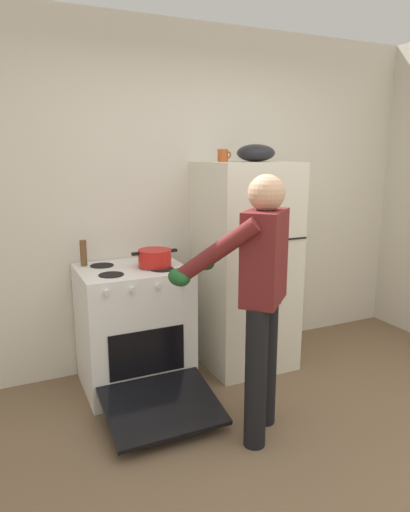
# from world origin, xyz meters

# --- Properties ---
(ground) EXTENTS (8.00, 8.00, 0.00)m
(ground) POSITION_xyz_m (0.00, 0.00, 0.00)
(ground) COLOR brown
(kitchen_wall_back) EXTENTS (6.00, 0.10, 2.70)m
(kitchen_wall_back) POSITION_xyz_m (0.00, 1.95, 1.35)
(kitchen_wall_back) COLOR silver
(kitchen_wall_back) RESTS_ON ground
(refrigerator) EXTENTS (0.68, 0.72, 1.65)m
(refrigerator) POSITION_xyz_m (0.36, 1.57, 0.82)
(refrigerator) COLOR silver
(refrigerator) RESTS_ON ground
(stove_range) EXTENTS (0.76, 1.21, 0.91)m
(stove_range) POSITION_xyz_m (-0.57, 1.55, 0.45)
(stove_range) COLOR white
(stove_range) RESTS_ON ground
(person_cook) EXTENTS (0.72, 0.75, 1.60)m
(person_cook) POSITION_xyz_m (-0.08, 0.66, 0.96)
(person_cook) COLOR black
(person_cook) RESTS_ON ground
(red_pot) EXTENTS (0.34, 0.24, 0.12)m
(red_pot) POSITION_xyz_m (-0.41, 1.52, 0.97)
(red_pot) COLOR red
(red_pot) RESTS_ON stove_range
(coffee_mug) EXTENTS (0.11, 0.08, 0.10)m
(coffee_mug) POSITION_xyz_m (0.18, 1.62, 1.69)
(coffee_mug) COLOR #B24C1E
(coffee_mug) RESTS_ON refrigerator
(pepper_mill) EXTENTS (0.05, 0.05, 0.18)m
(pepper_mill) POSITION_xyz_m (-0.87, 1.77, 1.00)
(pepper_mill) COLOR brown
(pepper_mill) RESTS_ON stove_range
(mixing_bowl) EXTENTS (0.30, 0.30, 0.13)m
(mixing_bowl) POSITION_xyz_m (0.44, 1.57, 1.71)
(mixing_bowl) COLOR black
(mixing_bowl) RESTS_ON refrigerator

